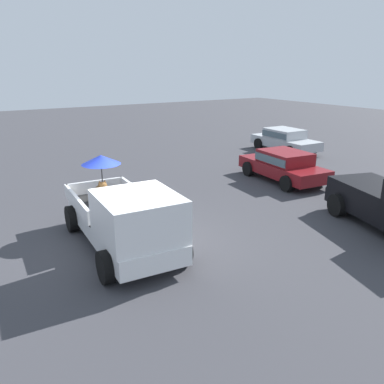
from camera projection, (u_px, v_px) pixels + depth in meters
The scene contains 4 objects.
ground_plane at pixel (122, 245), 11.23m from camera, with size 80.00×80.00×0.00m, color #38383D.
pickup_truck_main at pixel (126, 218), 10.59m from camera, with size 5.15×2.49×2.31m.
parked_sedan_near at pixel (283, 164), 17.35m from camera, with size 4.44×2.27×1.33m.
parked_sedan_far at pixel (285, 139), 23.38m from camera, with size 4.36×2.09×1.33m.
Camera 1 is at (9.73, -3.75, 4.85)m, focal length 37.15 mm.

